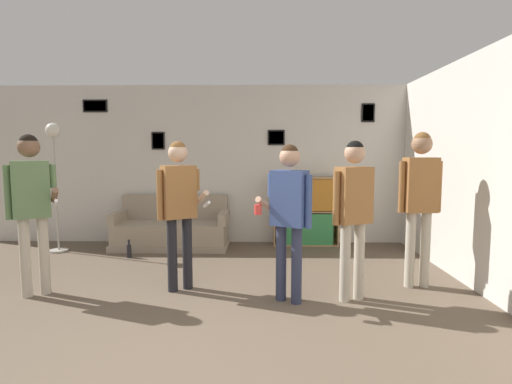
% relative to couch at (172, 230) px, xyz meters
% --- Properties ---
extents(ground_plane, '(20.00, 20.00, 0.00)m').
position_rel_couch_xyz_m(ground_plane, '(0.79, -3.84, -0.28)').
color(ground_plane, brown).
extents(wall_back, '(8.64, 0.08, 2.70)m').
position_rel_couch_xyz_m(wall_back, '(0.79, 0.42, 1.07)').
color(wall_back, beige).
rests_on(wall_back, ground_plane).
extents(wall_right, '(0.06, 6.63, 2.70)m').
position_rel_couch_xyz_m(wall_right, '(3.94, -1.72, 1.07)').
color(wall_right, beige).
rests_on(wall_right, ground_plane).
extents(couch, '(1.86, 0.80, 0.84)m').
position_rel_couch_xyz_m(couch, '(0.00, 0.00, 0.00)').
color(couch, gray).
rests_on(couch, ground_plane).
extents(bookshelf, '(1.08, 0.30, 1.15)m').
position_rel_couch_xyz_m(bookshelf, '(2.23, 0.20, 0.29)').
color(bookshelf, '#A87F51').
rests_on(bookshelf, ground_plane).
extents(floor_lamp, '(0.28, 0.28, 2.01)m').
position_rel_couch_xyz_m(floor_lamp, '(-1.72, -0.34, 1.20)').
color(floor_lamp, '#ADA89E').
rests_on(floor_lamp, ground_plane).
extents(person_player_foreground_left, '(0.60, 0.38, 1.76)m').
position_rel_couch_xyz_m(person_player_foreground_left, '(-0.98, -2.26, 0.81)').
color(person_player_foreground_left, '#B7AD99').
rests_on(person_player_foreground_left, ground_plane).
extents(person_player_foreground_center, '(0.60, 0.37, 1.69)m').
position_rel_couch_xyz_m(person_player_foreground_center, '(0.57, -2.06, 0.76)').
color(person_player_foreground_center, black).
rests_on(person_player_foreground_center, ground_plane).
extents(person_watcher_holding_cup, '(0.58, 0.35, 1.65)m').
position_rel_couch_xyz_m(person_watcher_holding_cup, '(1.78, -2.40, 0.73)').
color(person_watcher_holding_cup, '#2D334C').
rests_on(person_watcher_holding_cup, ground_plane).
extents(person_spectator_near_bookshelf, '(0.46, 0.33, 1.69)m').
position_rel_couch_xyz_m(person_spectator_near_bookshelf, '(2.45, -2.33, 0.75)').
color(person_spectator_near_bookshelf, '#B7AD99').
rests_on(person_spectator_near_bookshelf, ground_plane).
extents(person_spectator_far_right, '(0.50, 0.23, 1.79)m').
position_rel_couch_xyz_m(person_spectator_far_right, '(3.31, -1.90, 0.83)').
color(person_spectator_far_right, '#B7AD99').
rests_on(person_spectator_far_right, ground_plane).
extents(bottle_on_floor, '(0.07, 0.07, 0.27)m').
position_rel_couch_xyz_m(bottle_on_floor, '(-0.49, -0.68, -0.18)').
color(bottle_on_floor, black).
rests_on(bottle_on_floor, ground_plane).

